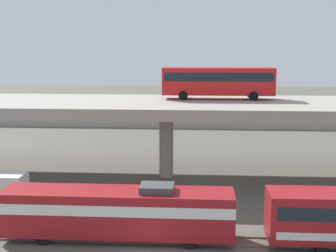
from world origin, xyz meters
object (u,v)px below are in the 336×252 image
train_locomotive (106,210)px  parked_car_6 (134,111)px  parked_car_0 (277,110)px  parked_car_1 (159,108)px  parked_car_2 (306,111)px  parked_car_4 (42,107)px  parked_car_5 (240,112)px  parked_car_3 (200,109)px  transit_bus_on_overpass (218,80)px  parked_car_7 (40,109)px

train_locomotive → parked_car_6: (-4.88, 48.68, 0.06)m
parked_car_0 → parked_car_1: same height
parked_car_1 → parked_car_2: 26.90m
parked_car_1 → parked_car_4: 22.76m
train_locomotive → parked_car_6: size_ratio=3.87×
train_locomotive → parked_car_4: 58.56m
parked_car_4 → parked_car_5: bearing=-7.1°
parked_car_4 → parked_car_3: bearing=-2.4°
parked_car_2 → parked_car_5: 12.14m
train_locomotive → parked_car_1: train_locomotive is taller
transit_bus_on_overpass → train_locomotive: bearing=-115.4°
train_locomotive → parked_car_2: size_ratio=4.00×
parked_car_0 → parked_car_3: bearing=177.0°
transit_bus_on_overpass → parked_car_4: transit_bus_on_overpass is taller
parked_car_2 → parked_car_1: bearing=174.2°
parked_car_0 → parked_car_6: bearing=-173.4°
transit_bus_on_overpass → parked_car_3: 35.08m
transit_bus_on_overpass → parked_car_5: size_ratio=2.87×
parked_car_6 → parked_car_0: bearing=-173.4°
transit_bus_on_overpass → parked_car_6: bearing=114.1°
train_locomotive → parked_car_2: (26.13, 50.67, 0.06)m
train_locomotive → transit_bus_on_overpass: transit_bus_on_overpass is taller
parked_car_3 → parked_car_4: bearing=-2.4°
train_locomotive → parked_car_1: bearing=-89.3°
parked_car_0 → parked_car_7: same height
parked_car_7 → train_locomotive: bearing=-65.9°
parked_car_0 → parked_car_2: size_ratio=1.02×
transit_bus_on_overpass → parked_car_4: 48.43m
parked_car_6 → transit_bus_on_overpass: bearing=114.1°
parked_car_2 → parked_car_7: bearing=179.8°
parked_car_5 → parked_car_0: bearing=20.7°
parked_car_0 → parked_car_1: bearing=175.5°
parked_car_1 → parked_car_5: same height
parked_car_3 → parked_car_4: size_ratio=0.97×
parked_car_1 → parked_car_5: 15.36m
train_locomotive → transit_bus_on_overpass: 21.80m
parked_car_5 → parked_car_7: size_ratio=0.93×
parked_car_2 → parked_car_6: size_ratio=0.97×
parked_car_6 → parked_car_7: (-17.88, 2.13, -0.00)m
parked_car_1 → parked_car_7: (-22.13, -2.58, -0.00)m
transit_bus_on_overpass → parked_car_7: (-31.47, 32.50, -7.97)m
transit_bus_on_overpass → parked_car_6: (-13.59, 30.38, -7.97)m
train_locomotive → parked_car_1: size_ratio=4.09×
transit_bus_on_overpass → parked_car_4: bearing=132.2°
parked_car_5 → parked_car_6: same height
transit_bus_on_overpass → parked_car_7: size_ratio=2.68×
parked_car_5 → parked_car_3: bearing=154.4°
parked_car_3 → parked_car_5: same height
train_locomotive → parked_car_5: train_locomotive is taller
parked_car_1 → parked_car_4: (-22.75, 0.30, -0.00)m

